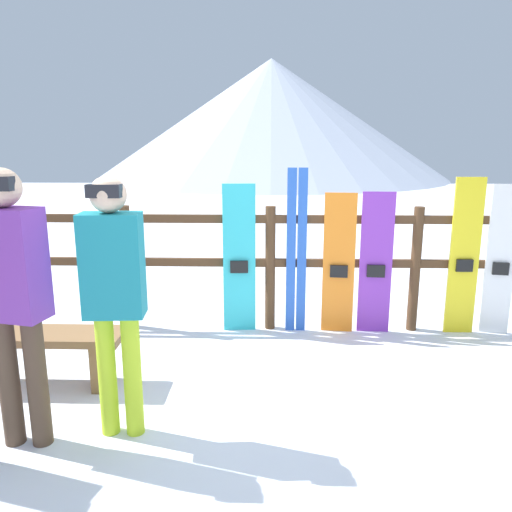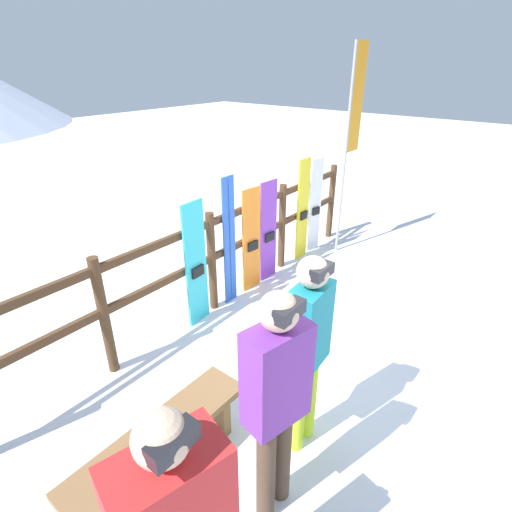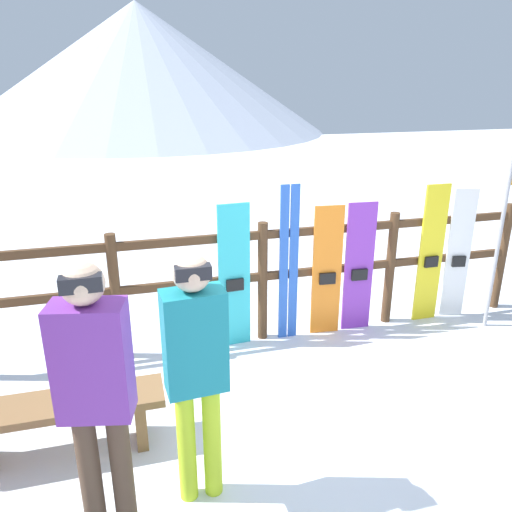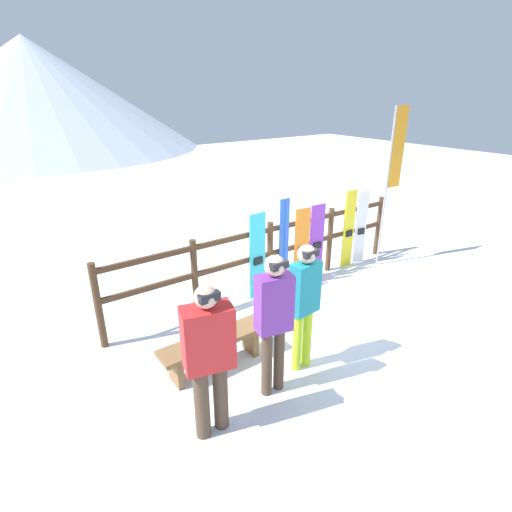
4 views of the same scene
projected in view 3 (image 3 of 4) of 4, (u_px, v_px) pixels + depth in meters
The scene contains 12 objects.
ground_plane at pixel (322, 440), 3.76m from camera, with size 40.00×40.00×0.00m, color white.
mountain_backdrop at pixel (139, 68), 24.23m from camera, with size 18.00×18.00×6.00m.
fence at pixel (263, 271), 5.00m from camera, with size 5.84×0.10×1.25m.
bench at pixel (61, 415), 3.53m from camera, with size 1.44×0.36×0.44m.
person_purple at pixel (95, 385), 2.68m from camera, with size 0.43×0.29×1.72m.
person_teal at pixel (196, 362), 2.95m from camera, with size 0.38×0.23×1.67m.
snowboard_cyan at pixel (234, 277), 4.88m from camera, with size 0.32×0.07×1.47m.
ski_pair_blue at pixel (289, 264), 4.99m from camera, with size 0.19×0.02×1.63m.
snowboard_orange at pixel (327, 272), 5.13m from camera, with size 0.31×0.08×1.39m.
snowboard_purple at pixel (359, 268), 5.22m from camera, with size 0.31×0.07×1.40m.
snowboard_yellow at pixel (431, 255), 5.41m from camera, with size 0.28×0.05×1.54m.
snowboard_white at pixel (458, 255), 5.50m from camera, with size 0.27×0.09×1.48m.
Camera 3 is at (-1.28, -2.84, 2.58)m, focal length 35.00 mm.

